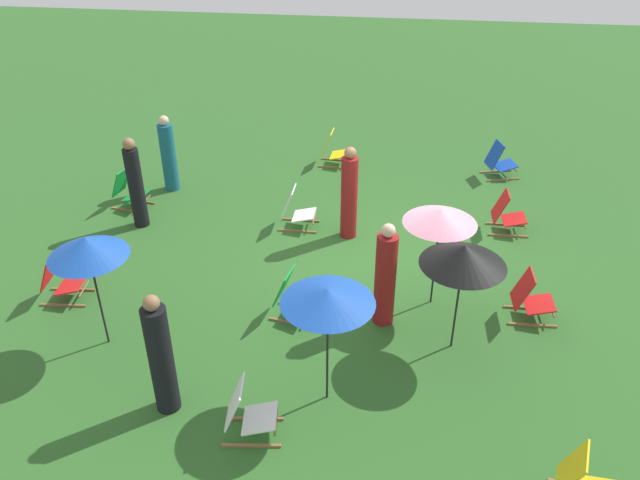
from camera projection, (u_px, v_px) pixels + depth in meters
name	position (u px, v px, depth m)	size (l,w,h in m)	color
ground_plane	(386.00, 268.00, 11.26)	(40.00, 40.00, 0.00)	#2D6026
deckchair_1	(530.00, 299.00, 9.90)	(0.50, 0.78, 0.83)	olive
deckchair_2	(129.00, 190.00, 13.06)	(0.60, 0.83, 0.83)	olive
deckchair_3	(334.00, 150.00, 14.83)	(0.51, 0.78, 0.83)	olive
deckchair_4	(499.00, 162.00, 14.26)	(0.67, 0.86, 0.83)	olive
deckchair_5	(60.00, 280.00, 10.33)	(0.54, 0.80, 0.83)	olive
deckchair_6	(293.00, 297.00, 9.94)	(0.60, 0.83, 0.83)	olive
deckchair_8	(296.00, 210.00, 12.34)	(0.48, 0.76, 0.83)	olive
deckchair_9	(247.00, 412.00, 7.89)	(0.57, 0.81, 0.83)	olive
deckchair_10	(507.00, 214.00, 12.20)	(0.49, 0.77, 0.83)	olive
umbrella_0	(328.00, 297.00, 7.71)	(1.20, 1.20, 1.82)	black
umbrella_1	(440.00, 216.00, 9.58)	(1.15, 1.15, 1.75)	black
umbrella_2	(464.00, 255.00, 8.65)	(1.22, 1.22, 1.79)	black
umbrella_3	(87.00, 247.00, 8.69)	(1.13, 1.13, 1.86)	black
person_0	(349.00, 195.00, 11.78)	(0.44, 0.44, 1.85)	maroon
person_1	(136.00, 185.00, 12.13)	(0.33, 0.33, 1.85)	black
person_2	(161.00, 358.00, 8.01)	(0.37, 0.37, 1.84)	black
person_3	(168.00, 155.00, 13.52)	(0.45, 0.45, 1.69)	#195972
person_4	(385.00, 278.00, 9.58)	(0.40, 0.40, 1.77)	maroon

